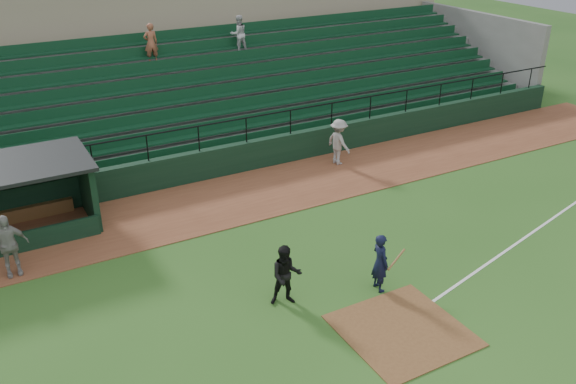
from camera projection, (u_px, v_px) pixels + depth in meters
ground at (379, 310)px, 16.26m from camera, size 90.00×90.00×0.00m
warning_track at (249, 195)px, 22.56m from camera, size 40.00×4.00×0.03m
home_plate_dirt at (402, 330)px, 15.46m from camera, size 3.00×3.00×0.03m
foul_line at (548, 222)px, 20.70m from camera, size 17.49×4.44×0.01m
stadium_structure at (168, 81)px, 28.24m from camera, size 38.00×13.08×6.40m
batter_at_plate at (380, 262)px, 16.78m from camera, size 1.03×0.70×1.73m
umpire at (286, 275)px, 16.18m from camera, size 1.03×0.93×1.75m
runner at (339, 142)px, 24.84m from camera, size 0.86×1.31×1.90m
dugout_player_a at (8, 246)px, 17.35m from camera, size 1.14×0.50×1.92m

